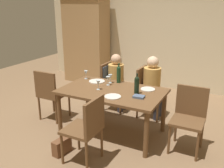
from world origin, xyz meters
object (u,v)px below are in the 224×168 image
object	(u,v)px
dining_table	(112,95)
dinner_plate_host	(113,97)
wine_glass_far	(110,77)
person_woman_host	(153,83)
wine_glass_near_left	(108,79)
chair_right_end	(189,114)
chair_far_right	(147,88)
wine_glass_near_right	(86,73)
wine_glass_centre	(98,83)
dinner_plate_guest_left	(148,89)
armoire_cabinet	(86,40)
chair_left_end	(50,92)
chair_far_left	(110,80)
handbag	(62,146)
chair_near	(87,126)
dinner_plate_guest_right	(97,81)
wine_bottle_tall_green	(119,74)
person_man_bearded	(117,78)
wine_bottle_dark_red	(137,85)

from	to	relation	value
dining_table	dinner_plate_host	size ratio (longest dim) A/B	6.64
wine_glass_far	dinner_plate_host	xyz separation A→B (m)	(0.34, -0.57, -0.10)
person_woman_host	wine_glass_near_left	xyz separation A→B (m)	(-0.56, -0.67, 0.18)
chair_right_end	wine_glass_far	xyz separation A→B (m)	(-1.37, 0.22, 0.30)
wine_glass_far	chair_right_end	bearing A→B (deg)	-9.20
chair_far_right	wine_glass_near_right	world-z (taller)	chair_far_right
wine_glass_centre	dinner_plate_guest_left	distance (m)	0.78
dinner_plate_guest_left	armoire_cabinet	bearing A→B (deg)	140.67
chair_left_end	wine_glass_near_right	size ratio (longest dim) A/B	6.17
chair_left_end	wine_glass_far	xyz separation A→B (m)	(0.99, 0.40, 0.30)
chair_far_left	wine_glass_near_left	size ratio (longest dim) A/B	6.17
chair_left_end	handbag	distance (m)	1.21
dining_table	chair_near	world-z (taller)	chair_near
wine_glass_near_right	dinner_plate_guest_right	xyz separation A→B (m)	(0.26, -0.06, -0.10)
wine_bottle_tall_green	dinner_plate_guest_right	distance (m)	0.40
chair_right_end	person_woman_host	xyz separation A→B (m)	(-0.79, 0.78, 0.12)
armoire_cabinet	wine_glass_far	world-z (taller)	armoire_cabinet
armoire_cabinet	handbag	bearing A→B (deg)	-63.43
handbag	chair_left_end	bearing A→B (deg)	136.88
chair_far_left	person_man_bearded	distance (m)	0.16
wine_bottle_tall_green	handbag	distance (m)	1.50
dinner_plate_guest_left	handbag	distance (m)	1.55
chair_far_left	wine_glass_centre	xyz separation A→B (m)	(0.28, -0.94, 0.24)
wine_bottle_dark_red	dinner_plate_host	bearing A→B (deg)	-130.82
wine_glass_near_left	handbag	xyz separation A→B (m)	(-0.18, -1.06, -0.73)
person_woman_host	armoire_cabinet	bearing A→B (deg)	-120.92
wine_bottle_tall_green	wine_bottle_dark_red	size ratio (longest dim) A/B	1.07
armoire_cabinet	dinner_plate_guest_right	distance (m)	2.49
wine_glass_near_right	chair_far_left	bearing A→B (deg)	69.66
dinner_plate_guest_right	dinner_plate_host	bearing A→B (deg)	-42.36
person_woman_host	wine_bottle_dark_red	world-z (taller)	person_woman_host
person_woman_host	wine_glass_centre	bearing A→B (deg)	-32.23
dinner_plate_guest_left	chair_left_end	bearing A→B (deg)	-167.75
dinner_plate_guest_left	dinner_plate_guest_right	xyz separation A→B (m)	(-0.92, -0.01, 0.00)
person_woman_host	person_man_bearded	size ratio (longest dim) A/B	1.03
chair_left_end	chair_near	size ratio (longest dim) A/B	1.00
wine_bottle_tall_green	wine_glass_near_left	size ratio (longest dim) A/B	2.25
chair_far_right	chair_near	bearing A→B (deg)	-6.14
wine_bottle_dark_red	dinner_plate_host	distance (m)	0.41
chair_right_end	chair_near	bearing A→B (deg)	41.05
armoire_cabinet	person_man_bearded	xyz separation A→B (m)	(1.57, -1.37, -0.45)
person_man_bearded	handbag	distance (m)	1.81
dining_table	dinner_plate_guest_left	bearing A→B (deg)	29.33
wine_bottle_tall_green	wine_glass_near_left	xyz separation A→B (m)	(-0.10, -0.20, -0.05)
chair_far_left	dinner_plate_guest_right	size ratio (longest dim) A/B	3.38
wine_bottle_dark_red	dinner_plate_guest_right	bearing A→B (deg)	164.34
chair_left_end	dinner_plate_guest_left	xyz separation A→B (m)	(1.67, 0.36, 0.21)
chair_far_right	person_man_bearded	size ratio (longest dim) A/B	0.83
person_man_bearded	wine_glass_far	size ratio (longest dim) A/B	7.46
wine_glass_near_left	dinner_plate_guest_left	bearing A→B (deg)	7.26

